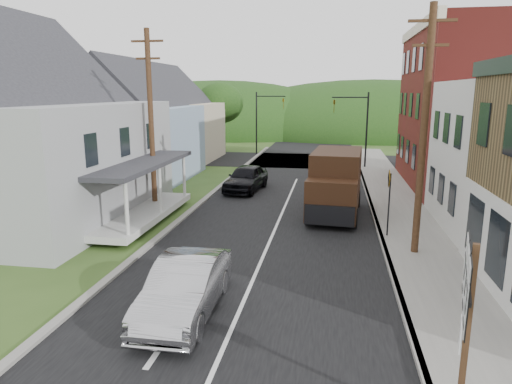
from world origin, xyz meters
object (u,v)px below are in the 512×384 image
at_px(silver_sedan, 185,288).
at_px(warning_sign, 389,194).
at_px(delivery_van, 335,184).
at_px(route_sign_cluster, 466,312).
at_px(dark_sedan, 246,178).

distance_m(silver_sedan, warning_sign, 10.02).
bearing_deg(silver_sedan, warning_sign, 50.48).
height_order(delivery_van, route_sign_cluster, route_sign_cluster).
height_order(dark_sedan, warning_sign, warning_sign).
xyz_separation_m(silver_sedan, delivery_van, (4.05, 11.21, 0.83)).
bearing_deg(warning_sign, route_sign_cluster, -88.29).
xyz_separation_m(delivery_van, warning_sign, (2.16, -3.43, 0.34)).
xyz_separation_m(dark_sedan, delivery_van, (5.43, -4.87, 0.82)).
xyz_separation_m(silver_sedan, route_sign_cluster, (6.19, -3.60, 1.63)).
height_order(route_sign_cluster, warning_sign, route_sign_cluster).
bearing_deg(warning_sign, delivery_van, 124.04).
xyz_separation_m(delivery_van, route_sign_cluster, (2.14, -14.81, 0.80)).
distance_m(dark_sedan, warning_sign, 11.30).
bearing_deg(dark_sedan, delivery_van, -34.60).
height_order(silver_sedan, delivery_van, delivery_van).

